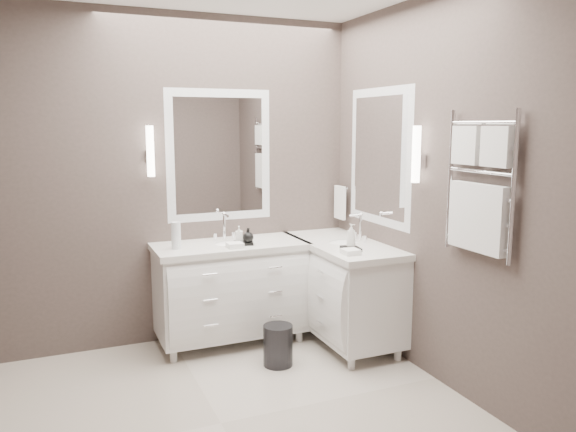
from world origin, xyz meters
name	(u,v)px	position (x,y,z in m)	size (l,w,h in m)	color
floor	(221,424)	(0.00, 0.00, -0.01)	(3.20, 3.00, 0.01)	beige
wall_back	(166,181)	(0.00, 1.50, 1.35)	(3.20, 0.01, 2.70)	#493D3A
wall_front	(341,265)	(0.00, -1.50, 1.35)	(3.20, 0.01, 2.70)	#493D3A
wall_right	(444,192)	(1.60, 0.00, 1.35)	(0.01, 3.00, 2.70)	#493D3A
vanity_back	(231,286)	(0.45, 1.23, 0.49)	(1.24, 0.59, 0.97)	white
vanity_right	(343,285)	(1.33, 0.90, 0.49)	(0.59, 1.24, 0.97)	white
mirror_back	(219,156)	(0.45, 1.49, 1.55)	(0.90, 0.02, 1.10)	white
mirror_right	(379,157)	(1.59, 0.80, 1.55)	(0.02, 0.90, 1.10)	white
sconce_back	(150,152)	(-0.13, 1.43, 1.59)	(0.06, 0.06, 0.40)	white
sconce_right	(416,155)	(1.53, 0.22, 1.59)	(0.06, 0.06, 0.40)	white
towel_bar_corner	(340,202)	(1.54, 1.36, 1.12)	(0.03, 0.22, 0.30)	white
towel_ladder	(479,193)	(1.55, -0.40, 1.39)	(0.06, 0.58, 0.90)	white
waste_bin	(278,345)	(0.64, 0.65, 0.16)	(0.22, 0.22, 0.31)	black
amenity_tray_back	(243,243)	(0.53, 1.13, 0.86)	(0.16, 0.12, 0.02)	black
amenity_tray_right	(351,249)	(1.23, 0.61, 0.86)	(0.12, 0.17, 0.02)	black
water_bottle	(176,235)	(0.00, 1.18, 0.96)	(0.07, 0.07, 0.21)	silver
soap_bottle_a	(239,234)	(0.50, 1.15, 0.94)	(0.06, 0.06, 0.13)	white
soap_bottle_b	(248,235)	(0.56, 1.10, 0.93)	(0.09, 0.09, 0.11)	black
soap_bottle_c	(351,236)	(1.23, 0.61, 0.97)	(0.07, 0.07, 0.18)	white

